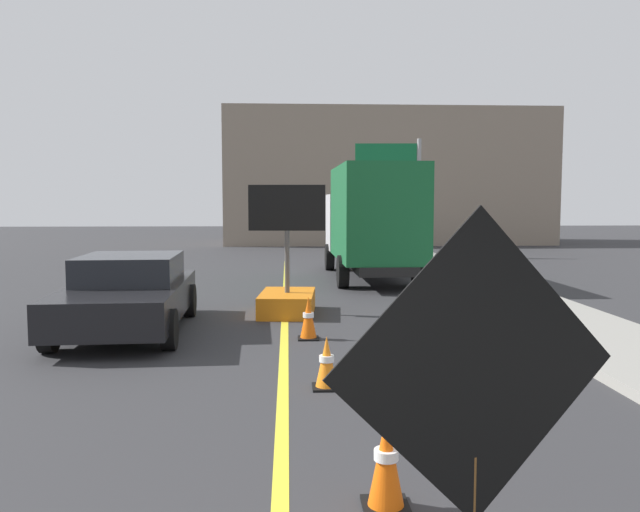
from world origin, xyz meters
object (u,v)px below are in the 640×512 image
at_px(highway_guide_sign, 400,176).
at_px(traffic_cone_far_lane, 308,318).
at_px(box_truck, 371,219).
at_px(traffic_cone_near_sign, 386,462).
at_px(roadwork_sign, 475,376).
at_px(arrow_board_trailer, 287,291).
at_px(traffic_cone_mid_lane, 327,363).
at_px(pickup_car, 129,293).

relative_size(highway_guide_sign, traffic_cone_far_lane, 6.80).
distance_m(box_truck, traffic_cone_far_lane, 8.73).
xyz_separation_m(box_truck, traffic_cone_near_sign, (-1.77, -14.36, -1.45)).
relative_size(roadwork_sign, arrow_board_trailer, 0.86).
height_order(arrow_board_trailer, traffic_cone_far_lane, arrow_board_trailer).
distance_m(traffic_cone_mid_lane, traffic_cone_far_lane, 2.89).
xyz_separation_m(pickup_car, traffic_cone_mid_lane, (3.36, -3.70, -0.37)).
height_order(roadwork_sign, traffic_cone_near_sign, roadwork_sign).
xyz_separation_m(arrow_board_trailer, box_truck, (2.54, 5.83, 1.34)).
xyz_separation_m(arrow_board_trailer, traffic_cone_near_sign, (0.76, -8.53, -0.11)).
bearing_deg(arrow_board_trailer, traffic_cone_mid_lane, -84.69).
bearing_deg(arrow_board_trailer, highway_guide_sign, 70.56).
bearing_deg(traffic_cone_mid_lane, highway_guide_sign, 77.25).
height_order(arrow_board_trailer, pickup_car, arrow_board_trailer).
distance_m(box_truck, traffic_cone_mid_lane, 11.49).
relative_size(roadwork_sign, highway_guide_sign, 0.47).
distance_m(traffic_cone_near_sign, traffic_cone_mid_lane, 3.16).
relative_size(arrow_board_trailer, box_truck, 0.38).
distance_m(roadwork_sign, pickup_car, 9.27).
bearing_deg(highway_guide_sign, traffic_cone_near_sign, -100.32).
xyz_separation_m(pickup_car, highway_guide_sign, (7.64, 15.23, 2.73)).
distance_m(roadwork_sign, traffic_cone_near_sign, 1.91).
distance_m(pickup_car, traffic_cone_far_lane, 3.34).
xyz_separation_m(box_truck, highway_guide_sign, (2.25, 7.72, 1.60)).
bearing_deg(traffic_cone_near_sign, box_truck, 82.96).
bearing_deg(arrow_board_trailer, roadwork_sign, -84.52).
height_order(roadwork_sign, pickup_car, roadwork_sign).
xyz_separation_m(roadwork_sign, arrow_board_trailer, (-0.97, 10.08, -0.99)).
xyz_separation_m(pickup_car, traffic_cone_far_lane, (3.22, -0.82, -0.33)).
height_order(traffic_cone_mid_lane, traffic_cone_far_lane, traffic_cone_far_lane).
relative_size(traffic_cone_mid_lane, traffic_cone_far_lane, 0.91).
bearing_deg(traffic_cone_near_sign, roadwork_sign, -82.51).
bearing_deg(highway_guide_sign, box_truck, -106.22).
height_order(arrow_board_trailer, traffic_cone_mid_lane, arrow_board_trailer).
xyz_separation_m(highway_guide_sign, traffic_cone_far_lane, (-4.42, -16.05, -3.06)).
bearing_deg(roadwork_sign, pickup_car, 114.48).
height_order(highway_guide_sign, traffic_cone_far_lane, highway_guide_sign).
distance_m(highway_guide_sign, traffic_cone_near_sign, 22.65).
bearing_deg(traffic_cone_far_lane, roadwork_sign, -85.45).
bearing_deg(box_truck, pickup_car, -125.72).
distance_m(arrow_board_trailer, traffic_cone_near_sign, 8.56).
height_order(roadwork_sign, highway_guide_sign, highway_guide_sign).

